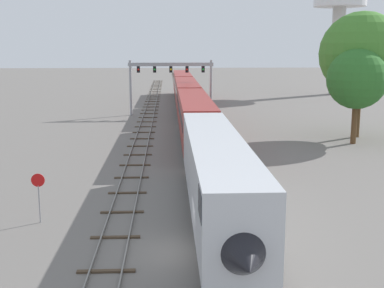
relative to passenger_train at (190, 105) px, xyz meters
The scene contains 9 objects.
ground_plane 38.56m from the passenger_train, 92.98° to the right, with size 400.00×400.00×0.00m, color slate.
track_main 21.73m from the passenger_train, 90.00° to the left, with size 2.60×200.00×0.16m.
track_near 6.26m from the passenger_train, 163.98° to the left, with size 2.60×160.00×0.16m.
passenger_train is the anchor object (origin of this frame).
signal_gantry 11.04m from the passenger_train, 102.28° to the left, with size 12.10×0.49×7.83m.
water_tower 53.24m from the passenger_train, 51.58° to the left, with size 10.46×10.46×22.84m.
stop_sign 35.33m from the passenger_train, 106.45° to the right, with size 0.76×0.08×2.88m.
trackside_tree_left 20.77m from the passenger_train, 24.61° to the right, with size 8.95×8.95×13.47m.
trackside_tree_mid 20.51m from the passenger_train, 36.20° to the right, with size 6.04×6.04×9.61m.
Camera 1 is at (-0.67, -22.80, 9.93)m, focal length 46.68 mm.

